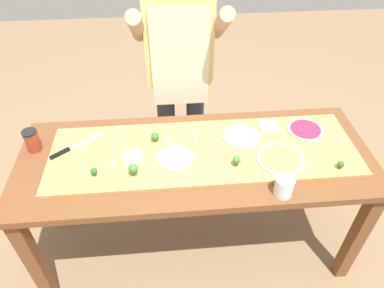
# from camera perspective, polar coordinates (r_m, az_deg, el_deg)

# --- Properties ---
(ground_plane) EXTENTS (8.00, 8.00, 0.00)m
(ground_plane) POSITION_cam_1_polar(r_m,az_deg,el_deg) (2.47, 0.48, -15.46)
(ground_plane) COLOR #896B4C
(prep_table) EXTENTS (1.88, 0.72, 0.79)m
(prep_table) POSITION_cam_1_polar(r_m,az_deg,el_deg) (1.93, 0.59, -4.18)
(prep_table) COLOR brown
(prep_table) RESTS_ON ground
(cutting_board) EXTENTS (1.63, 0.50, 0.02)m
(cutting_board) POSITION_cam_1_polar(r_m,az_deg,el_deg) (1.87, 1.93, -1.21)
(cutting_board) COLOR tan
(cutting_board) RESTS_ON prep_table
(chefs_knife) EXTENTS (0.26, 0.21, 0.02)m
(chefs_knife) POSITION_cam_1_polar(r_m,az_deg,el_deg) (1.97, -19.22, -0.72)
(chefs_knife) COLOR #B7BABF
(chefs_knife) RESTS_ON cutting_board
(pizza_whole_cheese_artichoke) EXTENTS (0.21, 0.21, 0.02)m
(pizza_whole_cheese_artichoke) POSITION_cam_1_polar(r_m,az_deg,el_deg) (1.96, 7.99, 1.24)
(pizza_whole_cheese_artichoke) COLOR beige
(pizza_whole_cheese_artichoke) RESTS_ON cutting_board
(pizza_whole_white_garlic) EXTENTS (0.19, 0.19, 0.02)m
(pizza_whole_white_garlic) POSITION_cam_1_polar(r_m,az_deg,el_deg) (1.81, -2.74, -2.25)
(pizza_whole_white_garlic) COLOR beige
(pizza_whole_white_garlic) RESTS_ON cutting_board
(pizza_whole_beet_magenta) EXTENTS (0.20, 0.20, 0.02)m
(pizza_whole_beet_magenta) POSITION_cam_1_polar(r_m,az_deg,el_deg) (2.08, 17.96, 2.23)
(pizza_whole_beet_magenta) COLOR beige
(pizza_whole_beet_magenta) RESTS_ON cutting_board
(pizza_whole_pesto_green) EXTENTS (0.25, 0.25, 0.02)m
(pizza_whole_pesto_green) POSITION_cam_1_polar(r_m,az_deg,el_deg) (1.86, 14.27, -2.37)
(pizza_whole_pesto_green) COLOR beige
(pizza_whole_pesto_green) RESTS_ON cutting_board
(pizza_slice_near_right) EXTENTS (0.11, 0.11, 0.01)m
(pizza_slice_near_right) POSITION_cam_1_polar(r_m,az_deg,el_deg) (2.06, 12.31, 2.94)
(pizza_slice_near_right) COLOR silver
(pizza_slice_near_right) RESTS_ON cutting_board
(pizza_slice_center) EXTENTS (0.12, 0.12, 0.01)m
(pizza_slice_center) POSITION_cam_1_polar(r_m,az_deg,el_deg) (1.84, -9.60, -2.12)
(pizza_slice_center) COLOR silver
(pizza_slice_center) RESTS_ON cutting_board
(broccoli_floret_center_left) EXTENTS (0.03, 0.03, 0.04)m
(broccoli_floret_center_left) POSITION_cam_1_polar(r_m,az_deg,el_deg) (1.90, 23.05, -3.10)
(broccoli_floret_center_left) COLOR #366618
(broccoli_floret_center_left) RESTS_ON cutting_board
(broccoli_floret_back_left) EXTENTS (0.05, 0.05, 0.07)m
(broccoli_floret_back_left) POSITION_cam_1_polar(r_m,az_deg,el_deg) (1.73, -9.52, -4.02)
(broccoli_floret_back_left) COLOR #487A23
(broccoli_floret_back_left) RESTS_ON cutting_board
(broccoli_floret_back_mid) EXTENTS (0.04, 0.04, 0.06)m
(broccoli_floret_back_mid) POSITION_cam_1_polar(r_m,az_deg,el_deg) (1.77, 7.29, -2.60)
(broccoli_floret_back_mid) COLOR #487A23
(broccoli_floret_back_mid) RESTS_ON cutting_board
(broccoli_floret_front_right) EXTENTS (0.04, 0.04, 0.06)m
(broccoli_floret_front_right) POSITION_cam_1_polar(r_m,az_deg,el_deg) (1.91, -6.02, 1.21)
(broccoli_floret_front_right) COLOR #3F7220
(broccoli_floret_front_right) RESTS_ON cutting_board
(broccoli_floret_front_mid) EXTENTS (0.03, 0.03, 0.05)m
(broccoli_floret_front_mid) POSITION_cam_1_polar(r_m,az_deg,el_deg) (1.77, -15.68, -4.32)
(broccoli_floret_front_mid) COLOR #366618
(broccoli_floret_front_mid) RESTS_ON cutting_board
(cheese_crumble_a) EXTENTS (0.02, 0.02, 0.01)m
(cheese_crumble_a) POSITION_cam_1_polar(r_m,az_deg,el_deg) (2.08, 22.62, 0.80)
(cheese_crumble_a) COLOR silver
(cheese_crumble_a) RESTS_ON cutting_board
(cheese_crumble_b) EXTENTS (0.02, 0.02, 0.01)m
(cheese_crumble_b) POSITION_cam_1_polar(r_m,az_deg,el_deg) (2.02, -9.29, 2.65)
(cheese_crumble_b) COLOR white
(cheese_crumble_b) RESTS_ON cutting_board
(cheese_crumble_c) EXTENTS (0.03, 0.03, 0.02)m
(cheese_crumble_c) POSITION_cam_1_polar(r_m,az_deg,el_deg) (1.90, -4.21, 0.42)
(cheese_crumble_c) COLOR white
(cheese_crumble_c) RESTS_ON cutting_board
(cheese_crumble_d) EXTENTS (0.03, 0.03, 0.02)m
(cheese_crumble_d) POSITION_cam_1_polar(r_m,az_deg,el_deg) (1.81, -12.63, -3.20)
(cheese_crumble_d) COLOR silver
(cheese_crumble_d) RESTS_ON cutting_board
(cheese_crumble_e) EXTENTS (0.02, 0.02, 0.02)m
(cheese_crumble_e) POSITION_cam_1_polar(r_m,az_deg,el_deg) (2.02, -11.66, 2.41)
(cheese_crumble_e) COLOR silver
(cheese_crumble_e) RESTS_ON cutting_board
(cheese_crumble_f) EXTENTS (0.02, 0.02, 0.02)m
(cheese_crumble_f) POSITION_cam_1_polar(r_m,az_deg,el_deg) (1.92, 0.58, 1.04)
(cheese_crumble_f) COLOR silver
(cheese_crumble_f) RESTS_ON cutting_board
(flour_cup) EXTENTS (0.09, 0.09, 0.10)m
(flour_cup) POSITION_cam_1_polar(r_m,az_deg,el_deg) (1.70, 14.72, -6.85)
(flour_cup) COLOR white
(flour_cup) RESTS_ON prep_table
(sauce_jar) EXTENTS (0.08, 0.08, 0.13)m
(sauce_jar) POSITION_cam_1_polar(r_m,az_deg,el_deg) (2.04, -24.57, 0.53)
(sauce_jar) COLOR #99381E
(sauce_jar) RESTS_ON prep_table
(cook_center) EXTENTS (0.54, 0.39, 1.67)m
(cook_center) POSITION_cam_1_polar(r_m,az_deg,el_deg) (2.22, -2.05, 12.51)
(cook_center) COLOR #333847
(cook_center) RESTS_ON ground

